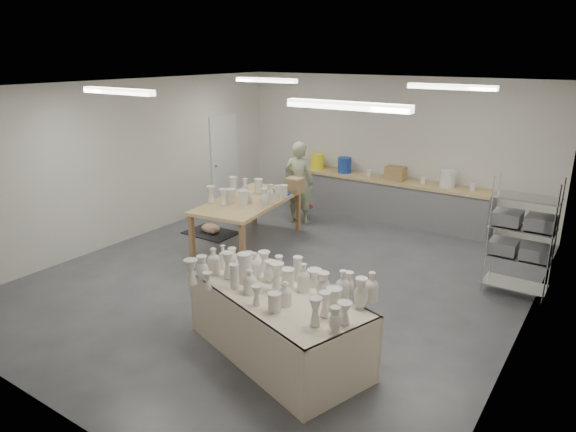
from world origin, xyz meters
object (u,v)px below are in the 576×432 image
Objects in this scene: drying_table at (278,319)px; potter at (299,183)px; red_stool at (306,207)px; work_table at (253,199)px.

drying_table is 5.01m from potter.
red_stool is (-2.49, 4.60, -0.19)m from drying_table.
potter is 0.66m from red_stool.
work_table is 6.50× the size of red_stool.
drying_table is at bearing -55.84° from work_table.
potter is 4.59× the size of red_stool.
drying_table is 1.03× the size of work_table.
work_table is (-2.52, 2.79, 0.42)m from drying_table.
red_stool is at bearing 81.20° from work_table.
drying_table is 1.46× the size of potter.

